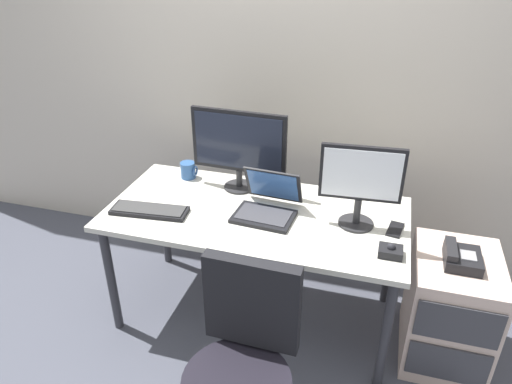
{
  "coord_description": "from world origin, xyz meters",
  "views": [
    {
      "loc": [
        0.61,
        -2.09,
        2.02
      ],
      "look_at": [
        0.0,
        0.0,
        0.83
      ],
      "focal_mm": 33.24,
      "sensor_mm": 36.0,
      "label": 1
    }
  ],
  "objects_px": {
    "monitor_main": "(239,145)",
    "keyboard": "(150,210)",
    "coffee_mug": "(188,170)",
    "cell_phone": "(395,229)",
    "file_cabinet": "(449,309)",
    "laptop": "(267,205)",
    "trackball_mouse": "(391,251)",
    "monitor_side": "(361,181)",
    "desk_phone": "(461,257)",
    "office_chair": "(242,380)"
  },
  "relations": [
    {
      "from": "file_cabinet",
      "to": "office_chair",
      "type": "relative_size",
      "value": 0.67
    },
    {
      "from": "file_cabinet",
      "to": "coffee_mug",
      "type": "height_order",
      "value": "coffee_mug"
    },
    {
      "from": "monitor_main",
      "to": "monitor_side",
      "type": "height_order",
      "value": "monitor_main"
    },
    {
      "from": "monitor_side",
      "to": "cell_phone",
      "type": "distance_m",
      "value": 0.32
    },
    {
      "from": "office_chair",
      "to": "trackball_mouse",
      "type": "height_order",
      "value": "office_chair"
    },
    {
      "from": "monitor_main",
      "to": "monitor_side",
      "type": "bearing_deg",
      "value": -17.06
    },
    {
      "from": "laptop",
      "to": "desk_phone",
      "type": "bearing_deg",
      "value": -1.83
    },
    {
      "from": "monitor_main",
      "to": "keyboard",
      "type": "relative_size",
      "value": 1.31
    },
    {
      "from": "desk_phone",
      "to": "coffee_mug",
      "type": "distance_m",
      "value": 1.58
    },
    {
      "from": "desk_phone",
      "to": "cell_phone",
      "type": "xyz_separation_m",
      "value": [
        -0.32,
        0.05,
        0.07
      ]
    },
    {
      "from": "cell_phone",
      "to": "monitor_side",
      "type": "bearing_deg",
      "value": -170.56
    },
    {
      "from": "desk_phone",
      "to": "monitor_side",
      "type": "height_order",
      "value": "monitor_side"
    },
    {
      "from": "file_cabinet",
      "to": "coffee_mug",
      "type": "relative_size",
      "value": 6.17
    },
    {
      "from": "desk_phone",
      "to": "trackball_mouse",
      "type": "height_order",
      "value": "trackball_mouse"
    },
    {
      "from": "file_cabinet",
      "to": "desk_phone",
      "type": "bearing_deg",
      "value": -116.78
    },
    {
      "from": "monitor_side",
      "to": "cell_phone",
      "type": "height_order",
      "value": "monitor_side"
    },
    {
      "from": "laptop",
      "to": "monitor_main",
      "type": "bearing_deg",
      "value": 134.8
    },
    {
      "from": "desk_phone",
      "to": "monitor_side",
      "type": "bearing_deg",
      "value": 174.47
    },
    {
      "from": "keyboard",
      "to": "cell_phone",
      "type": "relative_size",
      "value": 2.97
    },
    {
      "from": "trackball_mouse",
      "to": "cell_phone",
      "type": "relative_size",
      "value": 0.77
    },
    {
      "from": "desk_phone",
      "to": "trackball_mouse",
      "type": "relative_size",
      "value": 1.82
    },
    {
      "from": "file_cabinet",
      "to": "laptop",
      "type": "height_order",
      "value": "laptop"
    },
    {
      "from": "coffee_mug",
      "to": "keyboard",
      "type": "bearing_deg",
      "value": -94.82
    },
    {
      "from": "coffee_mug",
      "to": "cell_phone",
      "type": "bearing_deg",
      "value": -11.65
    },
    {
      "from": "office_chair",
      "to": "laptop",
      "type": "relative_size",
      "value": 2.75
    },
    {
      "from": "desk_phone",
      "to": "office_chair",
      "type": "distance_m",
      "value": 1.2
    },
    {
      "from": "laptop",
      "to": "cell_phone",
      "type": "height_order",
      "value": "laptop"
    },
    {
      "from": "desk_phone",
      "to": "laptop",
      "type": "xyz_separation_m",
      "value": [
        -0.98,
        0.03,
        0.12
      ]
    },
    {
      "from": "monitor_main",
      "to": "monitor_side",
      "type": "distance_m",
      "value": 0.73
    },
    {
      "from": "laptop",
      "to": "coffee_mug",
      "type": "bearing_deg",
      "value": 154.45
    },
    {
      "from": "laptop",
      "to": "file_cabinet",
      "type": "bearing_deg",
      "value": -0.86
    },
    {
      "from": "office_chair",
      "to": "trackball_mouse",
      "type": "relative_size",
      "value": 8.34
    },
    {
      "from": "monitor_main",
      "to": "trackball_mouse",
      "type": "bearing_deg",
      "value": -26.5
    },
    {
      "from": "office_chair",
      "to": "cell_phone",
      "type": "xyz_separation_m",
      "value": [
        0.54,
        0.84,
        0.31
      ]
    },
    {
      "from": "monitor_main",
      "to": "cell_phone",
      "type": "height_order",
      "value": "monitor_main"
    },
    {
      "from": "monitor_main",
      "to": "cell_phone",
      "type": "relative_size",
      "value": 3.9
    },
    {
      "from": "office_chair",
      "to": "trackball_mouse",
      "type": "distance_m",
      "value": 0.88
    },
    {
      "from": "keyboard",
      "to": "office_chair",
      "type": "bearing_deg",
      "value": -42.27
    },
    {
      "from": "keyboard",
      "to": "laptop",
      "type": "height_order",
      "value": "laptop"
    },
    {
      "from": "trackball_mouse",
      "to": "cell_phone",
      "type": "height_order",
      "value": "trackball_mouse"
    },
    {
      "from": "trackball_mouse",
      "to": "file_cabinet",
      "type": "bearing_deg",
      "value": 28.78
    },
    {
      "from": "keyboard",
      "to": "coffee_mug",
      "type": "distance_m",
      "value": 0.44
    },
    {
      "from": "keyboard",
      "to": "monitor_main",
      "type": "bearing_deg",
      "value": 46.98
    },
    {
      "from": "monitor_side",
      "to": "trackball_mouse",
      "type": "relative_size",
      "value": 3.93
    },
    {
      "from": "keyboard",
      "to": "coffee_mug",
      "type": "xyz_separation_m",
      "value": [
        0.04,
        0.44,
        0.04
      ]
    },
    {
      "from": "office_chair",
      "to": "cell_phone",
      "type": "distance_m",
      "value": 1.05
    },
    {
      "from": "desk_phone",
      "to": "trackball_mouse",
      "type": "xyz_separation_m",
      "value": [
        -0.34,
        -0.17,
        0.09
      ]
    },
    {
      "from": "file_cabinet",
      "to": "cell_phone",
      "type": "distance_m",
      "value": 0.53
    },
    {
      "from": "office_chair",
      "to": "keyboard",
      "type": "height_order",
      "value": "office_chair"
    },
    {
      "from": "file_cabinet",
      "to": "monitor_side",
      "type": "relative_size",
      "value": 1.41
    }
  ]
}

